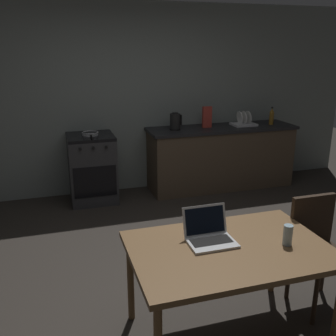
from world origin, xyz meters
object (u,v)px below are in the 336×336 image
stove_oven (92,168)px  cereal_box (207,117)px  drinking_glass (288,235)px  bottle (272,116)px  laptop (210,235)px  chair (318,245)px  frying_pan (90,134)px  dish_rack (244,122)px  electric_kettle (175,122)px  dining_table (229,255)px

stove_oven → cereal_box: (1.65, 0.02, 0.60)m
drinking_glass → cereal_box: (0.66, 3.02, 0.27)m
bottle → cereal_box: (-1.00, 0.07, 0.03)m
laptop → cereal_box: size_ratio=1.08×
stove_oven → laptop: laptop is taller
chair → frying_pan: 3.11m
laptop → frying_pan: frying_pan is taller
laptop → cereal_box: 3.06m
dish_rack → bottle: bearing=-6.7°
electric_kettle → drinking_glass: bearing=-93.4°
chair → drinking_glass: chair is taller
cereal_box → chair: bearing=-94.0°
chair → frying_pan: frying_pan is taller
drinking_glass → dining_table: bearing=167.6°
chair → electric_kettle: bearing=99.6°
chair → cereal_box: 2.83m
chair → laptop: 0.98m
stove_oven → frying_pan: 0.48m
dining_table → electric_kettle: bearing=79.1°
stove_oven → bottle: bottle is taller
frying_pan → bottle: bearing=-0.4°
dish_rack → dining_table: bearing=-119.0°
stove_oven → bottle: 2.71m
dining_table → laptop: laptop is taller
frying_pan → cereal_box: bearing=1.8°
cereal_box → electric_kettle: bearing=-177.6°
chair → dish_rack: dish_rack is taller
dish_rack → electric_kettle: bearing=180.0°
stove_oven → bottle: size_ratio=3.52×
stove_oven → cereal_box: cereal_box is taller
laptop → bottle: 3.50m
dining_table → drinking_glass: drinking_glass is taller
dining_table → dish_rack: dish_rack is taller
chair → cereal_box: bearing=89.6°
stove_oven → chair: bearing=-62.1°
dining_table → cereal_box: bearing=70.4°
dining_table → chair: chair is taller
frying_pan → chair: bearing=-61.9°
cereal_box → dish_rack: size_ratio=0.87×
laptop → drinking_glass: bearing=-21.3°
dining_table → bottle: 3.54m
electric_kettle → cereal_box: 0.48m
bottle → frying_pan: 2.65m
bottle → drinking_glass: bearing=-119.3°
dining_table → electric_kettle: (0.56, 2.91, 0.37)m
dining_table → frying_pan: frying_pan is taller
chair → laptop: size_ratio=2.78×
cereal_box → drinking_glass: bearing=-102.3°
drinking_glass → cereal_box: 3.10m
frying_pan → dish_rack: bearing=0.8°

